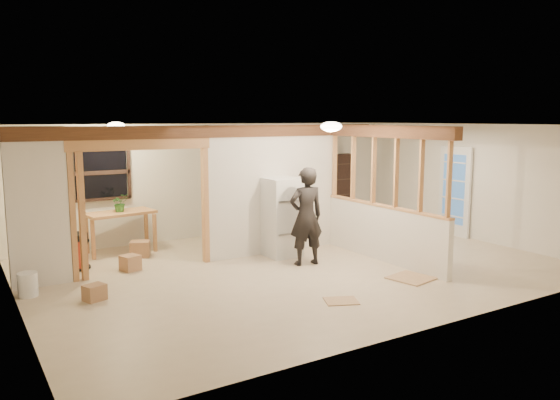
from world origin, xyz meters
TOP-DOWN VIEW (x-y plane):
  - floor at (0.00, 0.00)m, footprint 9.00×6.50m
  - ceiling at (0.00, 0.00)m, footprint 9.00×6.50m
  - wall_back at (0.00, 3.25)m, footprint 9.00×0.01m
  - wall_front at (0.00, -3.25)m, footprint 9.00×0.01m
  - wall_left at (-4.50, 0.00)m, footprint 0.01×6.50m
  - wall_right at (4.50, 0.00)m, footprint 0.01×6.50m
  - partition_left_stub at (-4.05, 1.20)m, footprint 0.90×0.12m
  - partition_center at (0.20, 1.20)m, footprint 2.80×0.12m
  - doorway_frame at (-2.40, 1.20)m, footprint 2.46×0.14m
  - header_beam_back at (-1.00, 1.20)m, footprint 7.00×0.18m
  - header_beam_right at (1.60, -0.40)m, footprint 0.18×3.30m
  - pony_wall at (1.60, -0.40)m, footprint 0.12×3.20m
  - stud_partition at (1.60, -0.40)m, footprint 0.14×3.20m
  - window_back at (-2.60, 3.17)m, footprint 1.12×0.10m
  - french_door at (4.42, 0.40)m, footprint 0.12×0.86m
  - ceiling_dome_main at (0.30, -0.50)m, footprint 0.36×0.36m
  - ceiling_dome_util at (-2.50, 2.30)m, footprint 0.32×0.32m
  - hanging_bulb at (-2.00, 1.60)m, footprint 0.07×0.07m
  - refrigerator at (0.17, 0.84)m, footprint 0.62×0.60m
  - woman at (0.21, 0.09)m, footprint 0.70×0.51m
  - work_table at (-2.39, 2.72)m, footprint 1.37×0.83m
  - potted_plant at (-2.38, 2.71)m, footprint 0.37×0.34m
  - shop_vac at (-3.41, 1.91)m, footprint 0.59×0.59m
  - bookshelf at (3.16, 3.04)m, footprint 0.86×0.29m
  - bucket at (-4.31, 0.75)m, footprint 0.33×0.33m
  - box_util_a at (-2.18, 2.19)m, footprint 0.45×0.42m
  - box_util_b at (-2.61, 1.35)m, footprint 0.36×0.36m
  - box_front at (-3.51, 0.06)m, footprint 0.35×0.32m
  - floor_panel_near at (1.18, -1.56)m, footprint 0.75×0.75m
  - floor_panel_far at (-0.49, -1.86)m, footprint 0.58×0.53m

SIDE VIEW (x-z plane):
  - floor at x=0.00m, z-range -0.01..0.00m
  - floor_panel_far at x=-0.49m, z-range 0.00..0.01m
  - floor_panel_near at x=1.18m, z-range 0.00..0.02m
  - box_front at x=-3.51m, z-range 0.00..0.23m
  - box_util_b at x=-2.61m, z-range 0.00..0.27m
  - box_util_a at x=-2.18m, z-range 0.00..0.30m
  - bucket at x=-4.31m, z-range 0.00..0.36m
  - shop_vac at x=-3.41m, z-range 0.00..0.65m
  - work_table at x=-2.39m, z-range 0.00..0.81m
  - pony_wall at x=1.60m, z-range 0.00..1.00m
  - refrigerator at x=0.17m, z-range 0.00..1.50m
  - bookshelf at x=3.16m, z-range 0.00..1.73m
  - woman at x=0.21m, z-range 0.00..1.76m
  - potted_plant at x=-2.38m, z-range 0.81..1.17m
  - french_door at x=4.42m, z-range 0.00..2.00m
  - doorway_frame at x=-2.40m, z-range 0.00..2.20m
  - wall_back at x=0.00m, z-range 0.00..2.50m
  - wall_front at x=0.00m, z-range 0.00..2.50m
  - wall_left at x=-4.50m, z-range 0.00..2.50m
  - wall_right at x=4.50m, z-range 0.00..2.50m
  - partition_left_stub at x=-4.05m, z-range 0.00..2.50m
  - partition_center at x=0.20m, z-range 0.00..2.50m
  - window_back at x=-2.60m, z-range 1.00..2.10m
  - stud_partition at x=1.60m, z-range 1.00..2.32m
  - hanging_bulb at x=-2.00m, z-range 2.15..2.22m
  - header_beam_back at x=-1.00m, z-range 2.27..2.49m
  - header_beam_right at x=1.60m, z-range 2.27..2.49m
  - ceiling_dome_main at x=0.30m, z-range 2.40..2.56m
  - ceiling_dome_util at x=-2.50m, z-range 2.41..2.55m
  - ceiling at x=0.00m, z-range 2.50..2.50m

